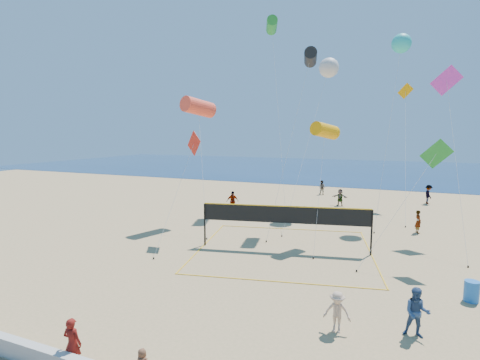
% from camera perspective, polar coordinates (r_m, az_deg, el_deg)
% --- Properties ---
extents(ground, '(120.00, 120.00, 0.00)m').
position_cam_1_polar(ground, '(12.97, -2.41, -24.01)').
color(ground, tan).
rests_on(ground, ground).
extents(ocean, '(140.00, 50.00, 0.03)m').
position_cam_1_polar(ocean, '(72.47, 19.15, 1.49)').
color(ocean, navy).
rests_on(ocean, ground).
extents(woman, '(0.61, 0.45, 1.53)m').
position_cam_1_polar(woman, '(12.55, -24.17, -21.79)').
color(woman, maroon).
rests_on(woman, ground).
extents(bystander_a, '(0.82, 0.65, 1.68)m').
position_cam_1_polar(bystander_a, '(14.30, 25.36, -17.80)').
color(bystander_a, navy).
rests_on(bystander_a, ground).
extents(bystander_b, '(0.93, 0.56, 1.42)m').
position_cam_1_polar(bystander_b, '(13.79, 14.57, -18.88)').
color(bystander_b, tan).
rests_on(bystander_b, ground).
extents(far_person_0, '(1.09, 0.97, 1.77)m').
position_cam_1_polar(far_person_0, '(32.10, -1.16, -3.28)').
color(far_person_0, gray).
rests_on(far_person_0, ground).
extents(far_person_1, '(1.47, 0.62, 1.54)m').
position_cam_1_polar(far_person_1, '(35.95, 15.00, -2.58)').
color(far_person_1, gray).
rests_on(far_person_1, ground).
extents(far_person_2, '(0.56, 0.67, 1.56)m').
position_cam_1_polar(far_person_2, '(28.01, 25.50, -5.76)').
color(far_person_2, gray).
rests_on(far_person_2, ground).
extents(far_person_3, '(0.85, 0.72, 1.56)m').
position_cam_1_polar(far_person_3, '(41.84, 12.40, -1.13)').
color(far_person_3, gray).
rests_on(far_person_3, ground).
extents(far_person_4, '(0.91, 1.30, 1.83)m').
position_cam_1_polar(far_person_4, '(39.73, 26.79, -1.98)').
color(far_person_4, gray).
rests_on(far_person_4, ground).
extents(trash_barrel, '(0.61, 0.61, 0.84)m').
position_cam_1_polar(trash_barrel, '(18.17, 31.81, -14.21)').
color(trash_barrel, blue).
rests_on(trash_barrel, ground).
extents(volleyball_net, '(11.50, 11.38, 2.60)m').
position_cam_1_polar(volleyball_net, '(21.66, 6.84, -5.99)').
color(volleyball_net, black).
rests_on(volleyball_net, ground).
extents(kite_0, '(3.64, 5.40, 9.33)m').
position_cam_1_polar(kite_0, '(27.92, -6.36, 10.97)').
color(kite_0, '#FF472F').
rests_on(kite_0, ground).
extents(kite_1, '(1.99, 6.50, 12.52)m').
position_cam_1_polar(kite_1, '(27.84, 10.69, 17.88)').
color(kite_1, black).
rests_on(kite_1, ground).
extents(kite_2, '(1.63, 4.75, 7.41)m').
position_cam_1_polar(kite_2, '(23.35, 12.84, 7.33)').
color(kite_2, orange).
rests_on(kite_2, ground).
extents(kite_3, '(1.40, 4.73, 6.87)m').
position_cam_1_polar(kite_3, '(23.23, -7.29, 4.81)').
color(kite_3, red).
rests_on(kite_3, ground).
extents(kite_4, '(4.13, 2.79, 6.45)m').
position_cam_1_polar(kite_4, '(20.84, 27.25, 2.74)').
color(kite_4, '#24902C').
rests_on(kite_4, ground).
extents(kite_5, '(1.93, 6.52, 10.97)m').
position_cam_1_polar(kite_5, '(27.44, 29.04, 12.24)').
color(kite_5, '#E938C4').
rests_on(kite_5, ground).
extents(kite_6, '(2.21, 10.12, 12.83)m').
position_cam_1_polar(kite_6, '(32.84, 13.39, 16.30)').
color(kite_6, beige).
rests_on(kite_6, ground).
extents(kite_7, '(1.89, 5.46, 13.92)m').
position_cam_1_polar(kite_7, '(31.42, 23.38, 18.55)').
color(kite_7, '#26BDB8').
rests_on(kite_7, ground).
extents(kite_8, '(3.55, 5.30, 16.58)m').
position_cam_1_polar(kite_8, '(35.11, 4.87, 22.42)').
color(kite_8, '#24902C').
rests_on(kite_8, ground).
extents(kite_9, '(1.35, 9.32, 11.20)m').
position_cam_1_polar(kite_9, '(37.04, 23.91, 11.05)').
color(kite_9, orange).
rests_on(kite_9, ground).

